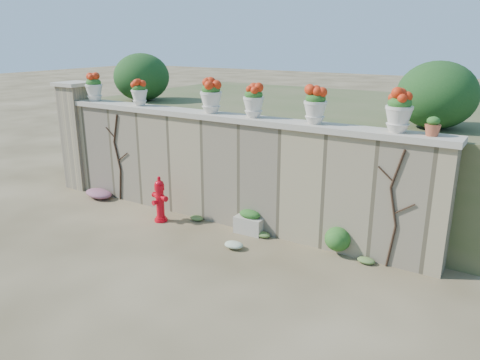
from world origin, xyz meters
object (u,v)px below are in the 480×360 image
Objects in this scene: fire_hydrant at (160,199)px; planter_box at (250,222)px; urn_pot_0 at (94,88)px; terracotta_pot at (433,127)px.

fire_hydrant is 1.66× the size of planter_box.
fire_hydrant reaches higher than planter_box.
urn_pot_0 is at bearing 176.77° from fire_hydrant.
urn_pot_0 is at bearing 180.00° from terracotta_pot.
planter_box is at bearing 27.17° from fire_hydrant.
planter_box is 2.02× the size of terracotta_pot.
urn_pot_0 is 7.09m from terracotta_pot.
fire_hydrant is at bearing -16.13° from urn_pot_0.
terracotta_pot is (4.67, 0.70, 1.77)m from fire_hydrant.
planter_box is at bearing -3.42° from urn_pot_0.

